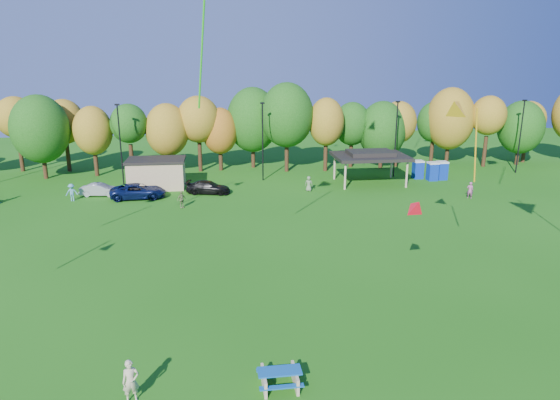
{
  "coord_description": "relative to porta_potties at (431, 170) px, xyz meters",
  "views": [
    {
      "loc": [
        -3.27,
        -17.21,
        13.62
      ],
      "look_at": [
        -0.31,
        6.0,
        7.08
      ],
      "focal_mm": 32.0,
      "sensor_mm": 36.0,
      "label": 1
    }
  ],
  "objects": [
    {
      "name": "tree_line",
      "position": [
        -22.83,
        7.57,
        4.82
      ],
      "size": [
        93.57,
        10.55,
        11.15
      ],
      "color": "black",
      "rests_on": "ground"
    },
    {
      "name": "lamp_posts",
      "position": [
        -19.81,
        2.05,
        3.8
      ],
      "size": [
        64.5,
        0.25,
        9.09
      ],
      "color": "black",
      "rests_on": "ground"
    },
    {
      "name": "utility_building",
      "position": [
        -31.81,
        0.05,
        0.54
      ],
      "size": [
        6.3,
        4.3,
        3.25
      ],
      "color": "tan",
      "rests_on": "ground"
    },
    {
      "name": "pavilion",
      "position": [
        -7.81,
        -0.95,
        2.13
      ],
      "size": [
        8.2,
        6.2,
        3.77
      ],
      "color": "tan",
      "rests_on": "ground"
    },
    {
      "name": "porta_potties",
      "position": [
        0.0,
        0.0,
        0.0
      ],
      "size": [
        3.75,
        2.33,
        2.18
      ],
      "color": "#0B2C9B",
      "rests_on": "ground"
    },
    {
      "name": "picnic_table",
      "position": [
        -22.74,
        -36.68,
        -0.62
      ],
      "size": [
        1.91,
        1.59,
        0.82
      ],
      "rotation": [
        0.0,
        0.0,
        0.02
      ],
      "color": "tan",
      "rests_on": "ground"
    },
    {
      "name": "kite_flyer",
      "position": [
        -28.93,
        -36.83,
        -0.15
      ],
      "size": [
        0.78,
        0.6,
        1.89
      ],
      "primitive_type": "imported",
      "rotation": [
        0.0,
        0.0,
        0.23
      ],
      "color": "#C1B491",
      "rests_on": "ground"
    },
    {
      "name": "car_b",
      "position": [
        -37.37,
        -2.79,
        -0.44
      ],
      "size": [
        4.1,
        1.81,
        1.31
      ],
      "primitive_type": "imported",
      "rotation": [
        0.0,
        0.0,
        1.46
      ],
      "color": "#9C9CA1",
      "rests_on": "ground"
    },
    {
      "name": "car_c",
      "position": [
        -33.26,
        -4.35,
        -0.33
      ],
      "size": [
        5.65,
        2.83,
        1.54
      ],
      "primitive_type": "imported",
      "rotation": [
        0.0,
        0.0,
        1.62
      ],
      "color": "#0A1541",
      "rests_on": "ground"
    },
    {
      "name": "car_d",
      "position": [
        -26.15,
        -3.33,
        -0.42
      ],
      "size": [
        4.95,
        2.87,
        1.35
      ],
      "primitive_type": "imported",
      "rotation": [
        0.0,
        0.0,
        1.35
      ],
      "color": "black",
      "rests_on": "ground"
    },
    {
      "name": "far_person_0",
      "position": [
        -39.73,
        -4.5,
        -0.22
      ],
      "size": [
        1.24,
        0.87,
        1.76
      ],
      "primitive_type": "imported",
      "rotation": [
        0.0,
        0.0,
        0.2
      ],
      "color": "#4F91AF",
      "rests_on": "ground"
    },
    {
      "name": "far_person_2",
      "position": [
        0.46,
        -8.68,
        -0.23
      ],
      "size": [
        0.76,
        0.66,
        1.74
      ],
      "primitive_type": "imported",
      "rotation": [
        0.0,
        0.0,
        2.67
      ],
      "color": "#A24C80",
      "rests_on": "ground"
    },
    {
      "name": "far_person_3",
      "position": [
        -28.63,
        -8.42,
        -0.28
      ],
      "size": [
        1.0,
        0.92,
        1.64
      ],
      "primitive_type": "imported",
      "rotation": [
        0.0,
        0.0,
        0.69
      ],
      "color": "olive",
      "rests_on": "ground"
    },
    {
      "name": "far_person_4",
      "position": [
        -15.38,
        -3.69,
        -0.27
      ],
      "size": [
        0.93,
        0.74,
        1.66
      ],
      "primitive_type": "imported",
      "rotation": [
        0.0,
        0.0,
        2.84
      ],
      "color": "#698057",
      "rests_on": "ground"
    },
    {
      "name": "kite_2",
      "position": [
        -10.66,
        -26.22,
        9.82
      ],
      "size": [
        2.65,
        3.09,
        5.56
      ],
      "color": "#FEAD1A"
    },
    {
      "name": "kite_10",
      "position": [
        -14.44,
        -30.32,
        4.9
      ],
      "size": [
        1.11,
        1.44,
        1.35
      ],
      "color": "red"
    }
  ]
}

